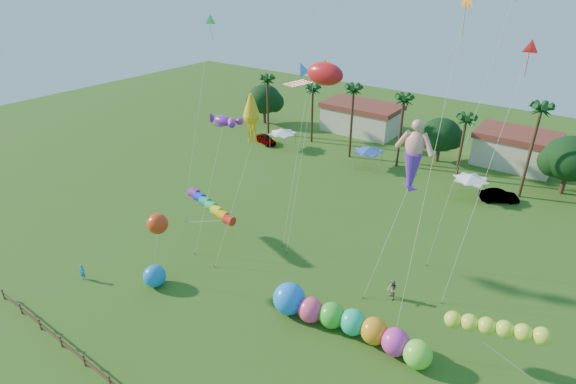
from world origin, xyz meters
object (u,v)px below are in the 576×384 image
Objects in this scene: spectator_a at (82,272)px; blue_ball at (155,276)px; car_b at (499,196)px; car_a at (266,139)px; caterpillar_inflatable at (342,320)px; spectator_b at (392,290)px.

blue_ball reaches higher than spectator_a.
car_b is 45.97m from spectator_a.
car_a is 34.66m from car_b.
caterpillar_inflatable is (-4.38, -29.61, 0.38)m from car_b.
blue_ball is at bearing -137.07° from car_a.
spectator_b is at bearing -105.81° from car_a.
spectator_a is 27.20m from spectator_b.
car_b is 2.81× the size of spectator_a.
blue_ball is (5.88, 3.29, 0.22)m from spectator_a.
car_a is 39.05m from spectator_b.
car_a is 37.52m from spectator_a.
spectator_b is (-2.91, -23.85, 0.22)m from car_b.
car_b is at bearing 76.23° from caterpillar_inflatable.
blue_ball is at bearing -108.11° from spectator_b.
spectator_a is at bearing -147.36° from car_a.
car_a is 2.08× the size of blue_ball.
blue_ball is (14.21, -33.30, 0.29)m from car_a.
blue_ball is (-16.06, -4.80, -0.11)m from caterpillar_inflatable.
blue_ball reaches higher than car_a.
spectator_b is (31.74, -22.74, 0.23)m from car_a.
blue_ball reaches higher than car_b.
spectator_b is (23.41, 13.84, 0.16)m from spectator_a.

